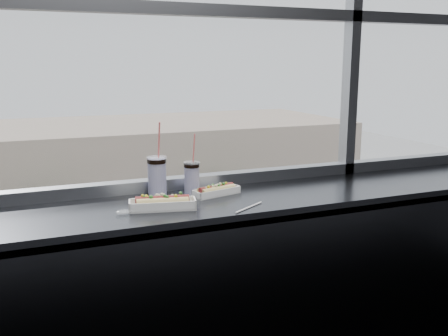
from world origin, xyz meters
name	(u,v)px	position (x,y,z in m)	size (l,w,h in m)	color
wall_back_lower	(188,284)	(0.00, 1.50, 0.55)	(6.00, 6.00, 0.00)	black
counter	(205,206)	(0.00, 1.23, 1.07)	(6.00, 0.55, 0.06)	#46484F
counter_fascia	(225,331)	(0.00, 0.97, 0.55)	(6.00, 0.04, 1.04)	#46484F
hotdog_tray_left	(162,203)	(-0.22, 1.16, 1.13)	(0.31, 0.16, 0.07)	white
hotdog_tray_right	(216,190)	(0.09, 1.29, 1.12)	(0.26, 0.14, 0.06)	white
soda_cup_left	(157,174)	(-0.18, 1.41, 1.21)	(0.10, 0.10, 0.37)	white
soda_cup_right	(192,176)	(-0.01, 1.38, 1.19)	(0.08, 0.08, 0.30)	white
loose_straw	(249,207)	(0.14, 1.03, 1.10)	(0.01, 0.01, 0.21)	white
wrapper	(124,212)	(-0.40, 1.15, 1.11)	(0.09, 0.06, 0.02)	silver
plaza_ground	(39,209)	(0.00, 45.00, -11.00)	(120.00, 120.00, 0.00)	#9C9B9B
far_sidewalk	(49,276)	(0.00, 29.50, -10.98)	(80.00, 6.00, 0.04)	#9C9B9B
far_building	(38,178)	(0.00, 39.50, -7.00)	(50.00, 14.00, 8.00)	tan
car_far_b	(60,282)	(0.43, 25.50, -9.78)	(6.95, 2.90, 2.32)	#B50425
car_near_d	(222,335)	(6.62, 17.50, -9.89)	(6.30, 2.63, 2.10)	silver
car_near_e	(368,304)	(14.40, 17.50, -9.93)	(6.04, 2.52, 2.01)	#423968
car_far_c	(246,256)	(11.38, 25.50, -9.96)	(5.91, 2.46, 1.97)	silver
pedestrian_c	(140,249)	(5.58, 29.25, -9.95)	(0.90, 0.67, 2.01)	#66605B
pedestrian_d	(162,245)	(7.14, 29.45, -9.98)	(0.87, 0.65, 1.96)	#66605B
pedestrian_b	(38,265)	(-0.61, 28.57, -9.85)	(0.99, 0.74, 2.22)	#66605B
tree_center	(48,220)	(0.19, 29.50, -7.43)	(3.37, 3.37, 5.26)	#47382B
tree_right	(223,198)	(11.49, 29.50, -7.27)	(3.52, 3.52, 5.51)	#47382B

